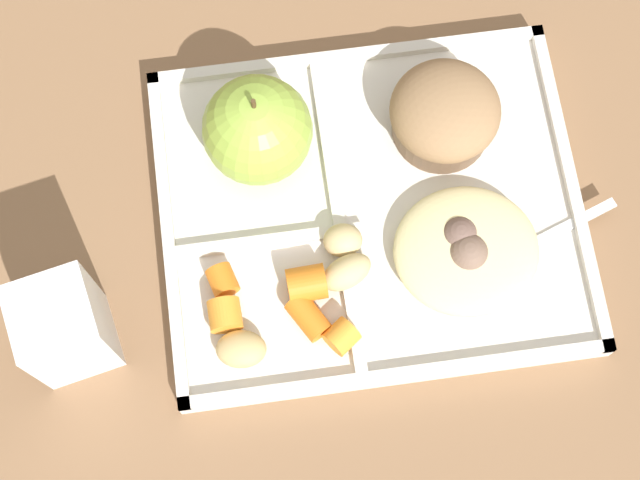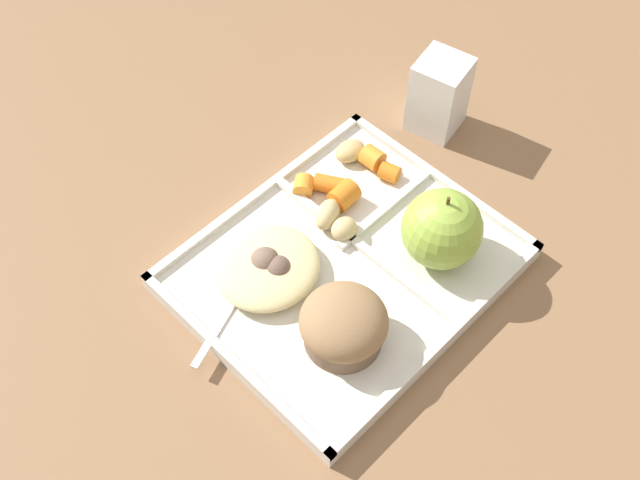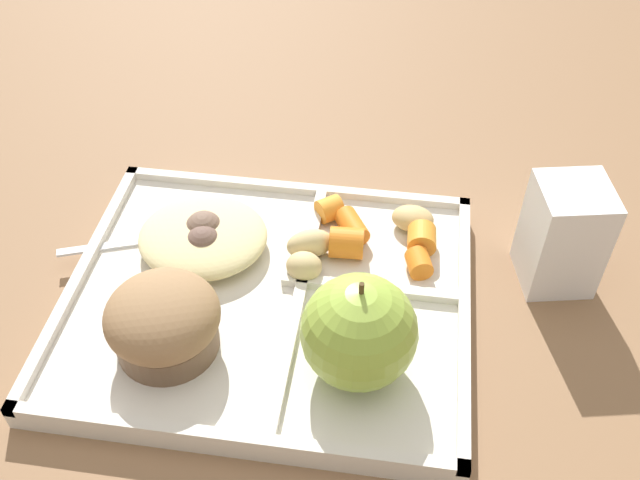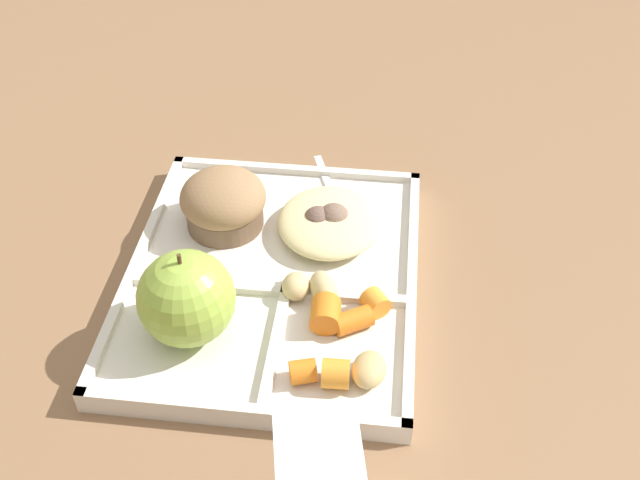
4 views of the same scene
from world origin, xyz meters
TOP-DOWN VIEW (x-y plane):
  - ground at (0.00, 0.00)m, footprint 6.00×6.00m
  - lunch_tray at (-0.00, -0.00)m, footprint 0.32×0.27m
  - green_apple at (-0.08, 0.06)m, footprint 0.08×0.08m
  - bran_muffin at (0.06, 0.06)m, footprint 0.09×0.09m
  - carrot_slice_diagonal at (-0.06, -0.08)m, footprint 0.03×0.04m
  - carrot_slice_near_corner at (-0.12, -0.07)m, footprint 0.03×0.02m
  - carrot_slice_center at (-0.06, -0.06)m, footprint 0.03×0.03m
  - carrot_slice_small at (-0.04, -0.10)m, footprint 0.03×0.03m
  - carrot_slice_back at (-0.12, -0.04)m, footprint 0.03×0.03m
  - potato_chunk_small at (-0.11, -0.10)m, footprint 0.04×0.03m
  - potato_chunk_corner at (-0.03, -0.05)m, footprint 0.05×0.04m
  - potato_chunk_large at (-0.03, -0.03)m, footprint 0.03×0.03m
  - egg_noodle_pile at (0.06, -0.05)m, footprint 0.11×0.10m
  - meatball_side at (0.06, -0.05)m, footprint 0.03×0.03m
  - meatball_front at (0.06, -0.04)m, footprint 0.03×0.03m
  - plastic_fork at (0.12, -0.05)m, footprint 0.13×0.06m
  - milk_carton at (-0.23, -0.07)m, footprint 0.07×0.07m

SIDE VIEW (x-z plane):
  - ground at x=0.00m, z-range 0.00..0.00m
  - lunch_tray at x=0.00m, z-range 0.00..0.02m
  - plastic_fork at x=0.12m, z-range 0.02..0.02m
  - carrot_slice_diagonal at x=-0.06m, z-range 0.02..0.04m
  - carrot_slice_back at x=-0.12m, z-range 0.02..0.04m
  - potato_chunk_small at x=-0.11m, z-range 0.02..0.04m
  - carrot_slice_small at x=-0.04m, z-range 0.02..0.04m
  - potato_chunk_large at x=-0.03m, z-range 0.02..0.04m
  - carrot_slice_near_corner at x=-0.12m, z-range 0.02..0.04m
  - potato_chunk_corner at x=-0.03m, z-range 0.02..0.04m
  - egg_noodle_pile at x=0.06m, z-range 0.02..0.04m
  - carrot_slice_center at x=-0.06m, z-range 0.02..0.04m
  - meatball_front at x=0.06m, z-range 0.02..0.05m
  - meatball_side at x=0.06m, z-range 0.02..0.05m
  - bran_muffin at x=0.06m, z-range 0.01..0.07m
  - milk_carton at x=-0.23m, z-range 0.00..0.10m
  - green_apple at x=-0.08m, z-range 0.01..0.10m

